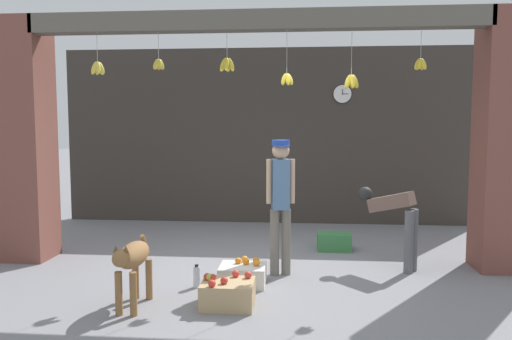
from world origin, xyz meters
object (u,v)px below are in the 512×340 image
Objects in this scene: fruit_crate_apples at (228,293)px; produce_box_green at (334,242)px; shopkeeper at (281,196)px; worker_stooping at (395,216)px; water_bottle at (197,277)px; fruit_crate_oranges at (243,274)px; wall_clock at (342,94)px; dog at (133,260)px.

fruit_crate_apples is 1.08× the size of produce_box_green.
shopkeeper is at bearing -120.24° from produce_box_green.
worker_stooping is at bearing -175.42° from shopkeeper.
fruit_crate_apples is at bearing -51.97° from water_bottle.
fruit_crate_oranges is at bearing -124.47° from produce_box_green.
produce_box_green is at bearing 47.68° from water_bottle.
produce_box_green is 1.43× the size of wall_clock.
shopkeeper reaches higher than water_bottle.
dog is 1.93m from shopkeeper.
wall_clock is (1.39, 3.60, 2.24)m from fruit_crate_oranges.
wall_clock reaches higher than fruit_crate_apples.
fruit_crate_oranges is (1.00, 0.82, -0.37)m from dog.
dog is at bearing -130.74° from produce_box_green.
fruit_crate_apples is at bearing -117.40° from produce_box_green.
water_bottle is at bearing 145.28° from dog.
fruit_crate_oranges is 0.52m from water_bottle.
shopkeeper is at bearing 132.55° from dog.
fruit_crate_oranges is 1.99× the size of water_bottle.
fruit_crate_oranges is 1.08× the size of produce_box_green.
worker_stooping is 2.57m from water_bottle.
shopkeeper is at bearing -107.14° from wall_clock.
shopkeeper is 1.50m from worker_stooping.
shopkeeper is at bearing 66.05° from fruit_crate_apples.
water_bottle is 0.77× the size of wall_clock.
dog is at bearing -126.15° from water_bottle.
wall_clock reaches higher than fruit_crate_oranges.
water_bottle is (-2.34, -0.92, -0.55)m from worker_stooping.
wall_clock is at bearing 82.56° from produce_box_green.
wall_clock reaches higher than produce_box_green.
wall_clock reaches higher than worker_stooping.
water_bottle is at bearing -163.96° from fruit_crate_oranges.
shopkeeper is 6.29× the size of water_bottle.
water_bottle is at bearing 21.11° from shopkeeper.
wall_clock reaches higher than water_bottle.
water_bottle is at bearing 145.12° from worker_stooping.
fruit_crate_apples is (-0.08, -0.69, 0.02)m from fruit_crate_oranges.
dog is 1.00m from fruit_crate_apples.
water_bottle is at bearing -132.32° from produce_box_green.
fruit_crate_oranges is (-1.83, -0.78, -0.55)m from worker_stooping.
shopkeeper is 1.02m from fruit_crate_oranges.
shopkeeper is 4.86× the size of wall_clock.
wall_clock reaches higher than dog.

